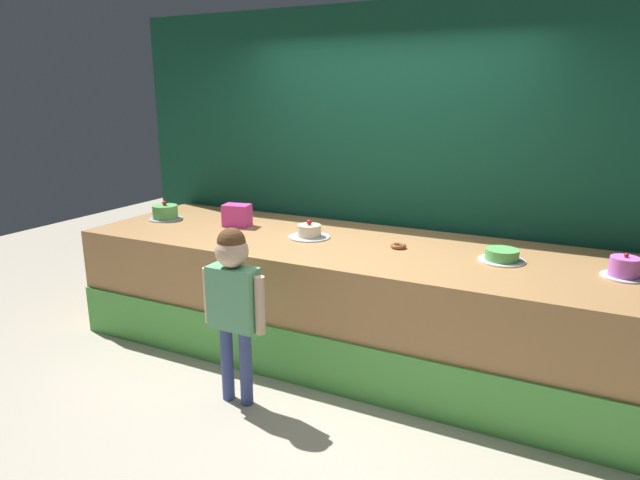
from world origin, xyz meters
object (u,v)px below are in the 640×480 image
at_px(child_figure, 233,293).
at_px(cake_far_right, 624,268).
at_px(donut, 398,246).
at_px(cake_center_left, 309,232).
at_px(cake_far_left, 165,213).
at_px(pink_box, 237,215).
at_px(cake_center_right, 502,256).

distance_m(child_figure, cake_far_right, 2.47).
relative_size(donut, cake_center_left, 0.35).
distance_m(cake_far_left, cake_far_right, 3.70).
distance_m(pink_box, cake_center_left, 0.74).
xyz_separation_m(cake_center_left, cake_far_right, (2.22, 0.02, 0.02)).
bearing_deg(cake_center_right, donut, -179.33).
bearing_deg(pink_box, donut, -1.69).
bearing_deg(donut, pink_box, 178.31).
bearing_deg(donut, child_figure, -124.30).
relative_size(cake_center_left, cake_far_right, 1.26).
relative_size(donut, cake_far_right, 0.44).
distance_m(child_figure, cake_far_left, 1.82).
bearing_deg(cake_center_right, pink_box, 179.10).
xyz_separation_m(donut, cake_far_left, (-2.22, -0.03, 0.05)).
relative_size(cake_far_left, cake_far_right, 1.15).
bearing_deg(donut, cake_far_left, -179.14).
relative_size(pink_box, cake_far_left, 0.74).
relative_size(donut, cake_far_left, 0.38).
relative_size(pink_box, cake_far_right, 0.84).
bearing_deg(donut, cake_far_right, -0.22).
relative_size(cake_center_right, cake_far_right, 1.19).
distance_m(cake_center_left, cake_center_right, 1.48).
distance_m(child_figure, donut, 1.31).
bearing_deg(pink_box, child_figure, -56.30).
relative_size(pink_box, cake_center_right, 0.71).
bearing_deg(cake_far_left, cake_center_right, 0.81).
relative_size(pink_box, cake_center_left, 0.67).
bearing_deg(donut, cake_center_right, 0.67).
distance_m(child_figure, pink_box, 1.36).
distance_m(cake_far_left, cake_center_right, 2.96).
bearing_deg(cake_far_left, cake_center_left, 0.46).
height_order(cake_center_right, cake_far_right, cake_far_right).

